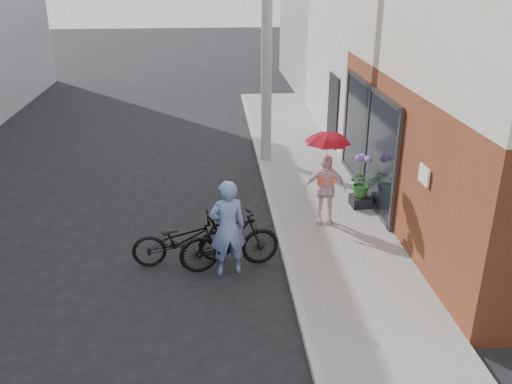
{
  "coord_description": "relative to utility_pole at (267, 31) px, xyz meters",
  "views": [
    {
      "loc": [
        -0.33,
        -7.95,
        5.08
      ],
      "look_at": [
        0.45,
        1.41,
        1.1
      ],
      "focal_mm": 38.0,
      "sensor_mm": 36.0,
      "label": 1
    }
  ],
  "objects": [
    {
      "name": "planter",
      "position": [
        1.78,
        -3.25,
        -3.27
      ],
      "size": [
        0.45,
        0.45,
        0.23
      ],
      "primitive_type": "cube",
      "rotation": [
        0.0,
        0.0,
        0.05
      ],
      "color": "black",
      "rests_on": "sidewalk"
    },
    {
      "name": "utility_pole",
      "position": [
        0.0,
        0.0,
        0.0
      ],
      "size": [
        0.28,
        0.28,
        7.0
      ],
      "primitive_type": "cylinder",
      "color": "#9E9E99",
      "rests_on": "ground"
    },
    {
      "name": "bike_right",
      "position": [
        -1.19,
        -5.46,
        -2.95
      ],
      "size": [
        1.89,
        0.86,
        1.09
      ],
      "primitive_type": "imported",
      "rotation": [
        0.0,
        0.0,
        1.77
      ],
      "color": "black",
      "rests_on": "ground"
    },
    {
      "name": "officer",
      "position": [
        -1.23,
        -5.62,
        -2.62
      ],
      "size": [
        0.7,
        0.52,
        1.76
      ],
      "primitive_type": "imported",
      "rotation": [
        0.0,
        0.0,
        3.31
      ],
      "color": "#6880BA",
      "rests_on": "ground"
    },
    {
      "name": "parasol",
      "position": [
        0.8,
        -3.98,
        -1.54
      ],
      "size": [
        0.86,
        0.86,
        0.76
      ],
      "primitive_type": "imported",
      "color": "red",
      "rests_on": "kimono_woman"
    },
    {
      "name": "curb",
      "position": [
        -0.16,
        -4.0,
        -3.44
      ],
      "size": [
        0.12,
        24.0,
        0.12
      ],
      "primitive_type": "cube",
      "color": "#9E9E99",
      "rests_on": "ground"
    },
    {
      "name": "potted_plant",
      "position": [
        1.78,
        -3.25,
        -2.84
      ],
      "size": [
        0.56,
        0.49,
        0.62
      ],
      "primitive_type": "imported",
      "color": "#2E6C2B",
      "rests_on": "planter"
    },
    {
      "name": "east_building_far",
      "position": [
        6.1,
        10.0,
        0.0
      ],
      "size": [
        8.0,
        8.0,
        7.0
      ],
      "primitive_type": "cube",
      "color": "gray",
      "rests_on": "ground"
    },
    {
      "name": "sidewalk",
      "position": [
        1.0,
        -4.0,
        -3.44
      ],
      "size": [
        2.2,
        24.0,
        0.12
      ],
      "primitive_type": "cube",
      "color": "gray",
      "rests_on": "ground"
    },
    {
      "name": "ground",
      "position": [
        -1.1,
        -6.0,
        -3.5
      ],
      "size": [
        80.0,
        80.0,
        0.0
      ],
      "primitive_type": "plane",
      "color": "black",
      "rests_on": "ground"
    },
    {
      "name": "bike_left",
      "position": [
        -2.04,
        -5.21,
        -3.03
      ],
      "size": [
        1.86,
        0.82,
        0.95
      ],
      "primitive_type": "imported",
      "rotation": [
        0.0,
        0.0,
        1.68
      ],
      "color": "black",
      "rests_on": "ground"
    },
    {
      "name": "plaster_building",
      "position": [
        6.1,
        3.0,
        0.0
      ],
      "size": [
        8.0,
        6.0,
        7.0
      ],
      "primitive_type": "cube",
      "color": "silver",
      "rests_on": "ground"
    },
    {
      "name": "kimono_woman",
      "position": [
        0.8,
        -3.98,
        -2.65
      ],
      "size": [
        0.9,
        0.5,
        1.46
      ],
      "primitive_type": "imported",
      "rotation": [
        0.0,
        0.0,
        -0.17
      ],
      "color": "silver",
      "rests_on": "sidewalk"
    }
  ]
}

